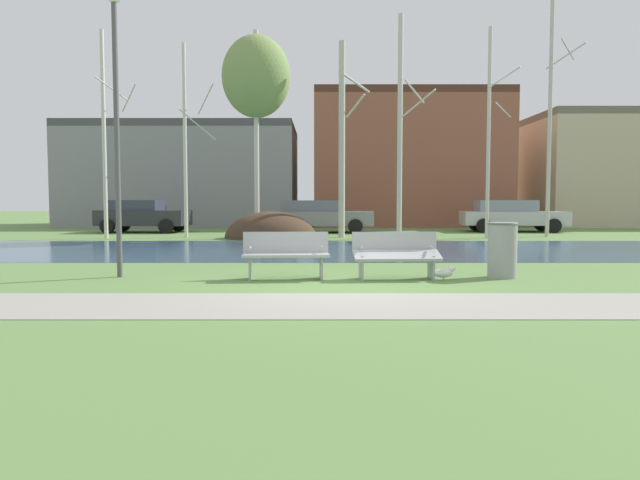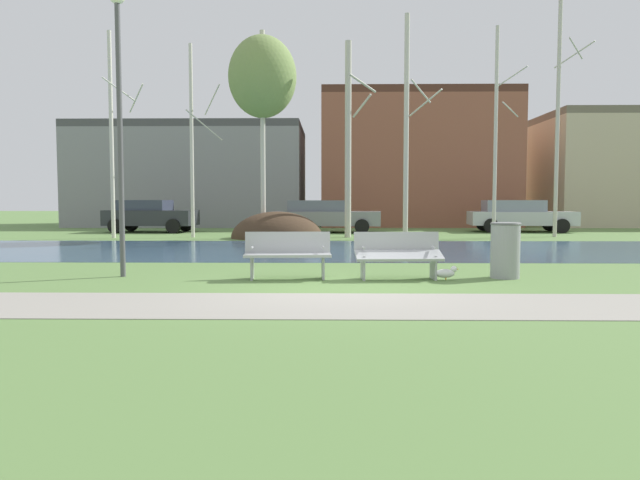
% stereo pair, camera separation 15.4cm
% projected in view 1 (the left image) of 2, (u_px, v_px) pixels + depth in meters
% --- Properties ---
extents(ground_plane, '(120.00, 120.00, 0.00)m').
position_uv_depth(ground_plane, '(334.00, 244.00, 19.91)').
color(ground_plane, '#5B7F42').
extents(paved_path_strip, '(60.00, 2.05, 0.01)m').
position_uv_depth(paved_path_strip, '(350.00, 305.00, 8.30)').
color(paved_path_strip, gray).
rests_on(paved_path_strip, ground).
extents(river_band, '(80.00, 7.46, 0.01)m').
position_uv_depth(river_band, '(335.00, 250.00, 17.64)').
color(river_band, '#33516B').
rests_on(river_band, ground).
extents(soil_mound, '(3.53, 2.91, 2.06)m').
position_uv_depth(soil_mound, '(273.00, 238.00, 22.92)').
color(soil_mound, '#423021').
rests_on(soil_mound, ground).
extents(bench_left, '(1.63, 0.66, 0.87)m').
position_uv_depth(bench_left, '(288.00, 254.00, 11.06)').
color(bench_left, '#9EA0A3').
rests_on(bench_left, ground).
extents(bench_right, '(1.63, 0.66, 0.87)m').
position_uv_depth(bench_right, '(398.00, 254.00, 11.05)').
color(bench_right, '#9EA0A3').
rests_on(bench_right, ground).
extents(trash_bin, '(0.56, 0.56, 1.05)m').
position_uv_depth(trash_bin, '(505.00, 249.00, 11.24)').
color(trash_bin, gray).
rests_on(trash_bin, ground).
extents(seagull, '(0.44, 0.16, 0.26)m').
position_uv_depth(seagull, '(446.00, 273.00, 10.98)').
color(seagull, white).
rests_on(seagull, ground).
extents(streetlamp, '(0.32, 0.32, 5.43)m').
position_uv_depth(streetlamp, '(118.00, 85.00, 11.14)').
color(streetlamp, '#4C4C51').
rests_on(streetlamp, ground).
extents(birch_far_left, '(1.41, 2.28, 7.87)m').
position_uv_depth(birch_far_left, '(107.00, 133.00, 22.68)').
color(birch_far_left, beige).
rests_on(birch_far_left, ground).
extents(birch_left, '(1.31, 2.36, 7.51)m').
position_uv_depth(birch_left, '(188.00, 140.00, 23.19)').
color(birch_left, beige).
rests_on(birch_left, ground).
extents(birch_center_left, '(2.60, 2.60, 7.91)m').
position_uv_depth(birch_center_left, '(258.00, 77.00, 22.71)').
color(birch_center_left, beige).
rests_on(birch_center_left, ground).
extents(birch_center, '(1.21, 1.98, 7.61)m').
position_uv_depth(birch_center, '(344.00, 138.00, 23.25)').
color(birch_center, '#BCB7A8').
rests_on(birch_center, ground).
extents(birch_center_right, '(1.43, 2.22, 8.45)m').
position_uv_depth(birch_center_right, '(403.00, 126.00, 22.64)').
color(birch_center_right, beige).
rests_on(birch_center_right, ground).
extents(birch_right, '(1.21, 1.97, 8.08)m').
position_uv_depth(birch_right, '(491.00, 131.00, 22.96)').
color(birch_right, beige).
rests_on(birch_right, ground).
extents(birch_far_right, '(1.40, 2.19, 9.35)m').
position_uv_depth(birch_far_right, '(553.00, 116.00, 23.67)').
color(birch_far_right, '#BCB7A8').
rests_on(birch_far_right, ground).
extents(parked_van_nearest_dark, '(4.12, 2.21, 1.47)m').
position_uv_depth(parked_van_nearest_dark, '(144.00, 215.00, 27.07)').
color(parked_van_nearest_dark, '#282B30').
rests_on(parked_van_nearest_dark, ground).
extents(parked_sedan_second_grey, '(4.91, 2.33, 1.45)m').
position_uv_depth(parked_sedan_second_grey, '(321.00, 215.00, 27.02)').
color(parked_sedan_second_grey, slate).
rests_on(parked_sedan_second_grey, ground).
extents(parked_hatch_third_silver, '(4.81, 2.37, 1.46)m').
position_uv_depth(parked_hatch_third_silver, '(513.00, 215.00, 27.60)').
color(parked_hatch_third_silver, '#B2B5BC').
rests_on(parked_hatch_third_silver, ground).
extents(building_grey_warehouse, '(12.68, 7.96, 5.70)m').
position_uv_depth(building_grey_warehouse, '(189.00, 176.00, 34.98)').
color(building_grey_warehouse, gray).
rests_on(building_grey_warehouse, ground).
extents(building_brick_low, '(10.73, 8.34, 7.49)m').
position_uv_depth(building_brick_low, '(407.00, 162.00, 35.40)').
color(building_brick_low, brown).
rests_on(building_brick_low, ground).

